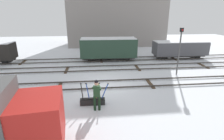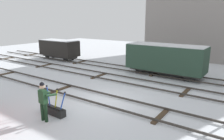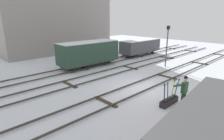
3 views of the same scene
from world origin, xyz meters
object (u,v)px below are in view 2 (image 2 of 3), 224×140
freight_car_back_track (165,58)px  freight_car_mid_siding (59,48)px  switch_lever_frame (53,109)px  rail_worker (44,99)px

freight_car_back_track → freight_car_mid_siding: bearing=-178.8°
switch_lever_frame → freight_car_mid_siding: freight_car_mid_siding is taller
switch_lever_frame → freight_car_back_track: 10.47m
freight_car_back_track → rail_worker: bearing=-97.1°
freight_car_mid_siding → switch_lever_frame: bearing=-42.6°
switch_lever_frame → rail_worker: (0.26, -0.67, 0.82)m
rail_worker → freight_car_mid_siding: freight_car_mid_siding is taller
rail_worker → freight_car_mid_siding: 15.66m
rail_worker → switch_lever_frame: bearing=112.0°
switch_lever_frame → freight_car_back_track: freight_car_back_track is taller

